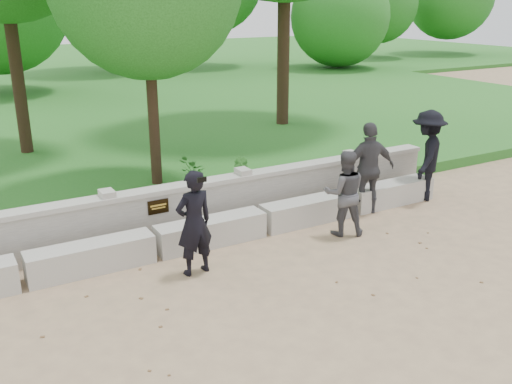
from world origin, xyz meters
The scene contains 10 objects.
ground centered at (0.00, 0.00, 0.00)m, with size 80.00×80.00×0.00m, color tan.
lawn centered at (0.00, 14.00, 0.12)m, with size 40.00×22.00×0.25m, color #236720.
concrete_bench centered at (0.00, 1.90, 0.22)m, with size 11.90×0.45×0.45m.
parapet_wall centered at (0.00, 2.60, 0.46)m, with size 12.50×0.35×0.90m.
man_main centered at (0.34, 1.06, 0.81)m, with size 0.63×0.56×1.61m.
visitor_left centered at (3.20, 1.16, 0.75)m, with size 0.91×0.83×1.51m.
visitor_mid centered at (5.80, 1.80, 0.92)m, with size 1.36×1.27×1.85m.
visitor_right centered at (4.25, 1.76, 0.89)m, with size 1.11×0.65×1.77m.
shrub_b centered at (2.52, 3.60, 0.57)m, with size 0.35×0.29×0.64m, color #307427.
shrub_c centered at (1.68, 4.09, 0.57)m, with size 0.58×0.50×0.64m, color #307427.
Camera 1 is at (-2.76, -6.12, 3.91)m, focal length 40.00 mm.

